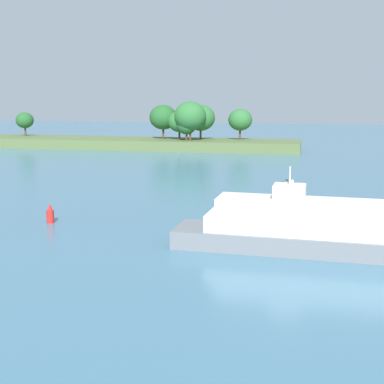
{
  "coord_description": "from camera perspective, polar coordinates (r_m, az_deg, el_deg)",
  "views": [
    {
      "loc": [
        24.41,
        -25.42,
        11.95
      ],
      "look_at": [
        12.23,
        32.64,
        1.2
      ],
      "focal_mm": 50.82,
      "sensor_mm": 36.0,
      "label": 1
    }
  ],
  "objects": [
    {
      "name": "treeline_island",
      "position": [
        121.86,
        -6.11,
        5.94
      ],
      "size": [
        83.16,
        12.54,
        10.38
      ],
      "color": "#566B3D",
      "rests_on": "ground"
    },
    {
      "name": "channel_buoy_red",
      "position": [
        52.64,
        -14.66,
        -2.29
      ],
      "size": [
        0.7,
        0.7,
        1.9
      ],
      "color": "red",
      "rests_on": "ground"
    },
    {
      "name": "small_motorboat",
      "position": [
        72.17,
        10.28,
        0.77
      ],
      "size": [
        2.17,
        4.52,
        0.93
      ],
      "color": "slate",
      "rests_on": "ground"
    },
    {
      "name": "white_riverboat",
      "position": [
        42.57,
        13.98,
        -3.9
      ],
      "size": [
        23.91,
        5.77,
        6.54
      ],
      "color": "slate",
      "rests_on": "ground"
    }
  ]
}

